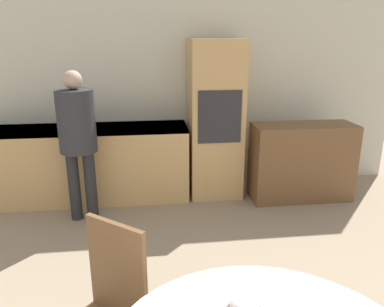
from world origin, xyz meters
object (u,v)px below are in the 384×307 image
object	(u,v)px
sideboard	(302,162)
person_standing	(77,132)
oven_unit	(215,120)
bowl_centre	(246,302)

from	to	relation	value
sideboard	person_standing	xyz separation A→B (m)	(-2.53, -0.24, 0.51)
oven_unit	bowl_centre	distance (m)	3.04
oven_unit	person_standing	bearing A→B (deg)	-160.55
sideboard	person_standing	world-z (taller)	person_standing
sideboard	person_standing	distance (m)	2.60
oven_unit	sideboard	bearing A→B (deg)	-16.40
bowl_centre	oven_unit	bearing A→B (deg)	82.29
oven_unit	person_standing	world-z (taller)	oven_unit
person_standing	sideboard	bearing A→B (deg)	5.42
oven_unit	person_standing	xyz separation A→B (m)	(-1.52, -0.54, 0.03)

